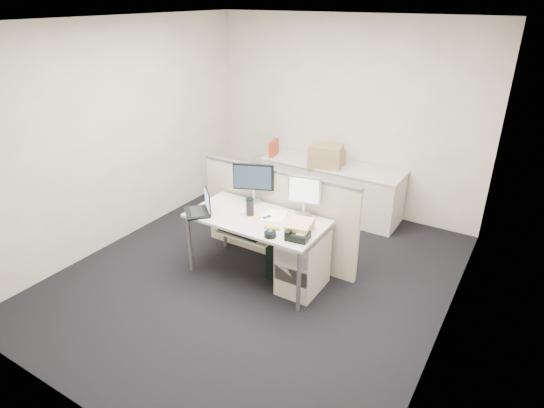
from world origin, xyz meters
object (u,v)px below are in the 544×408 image
Objects in this scene: desk at (257,223)px; monitor_main at (254,183)px; desk_phone at (298,236)px; laptop at (196,203)px.

desk is 0.50m from monitor_main.
monitor_main reaches higher than desk.
desk_phone reaches higher than desk.
laptop is at bearing -157.99° from desk.
desk is 3.22× the size of monitor_main.
monitor_main is 1.39× the size of laptop.
laptop is at bearing -145.42° from monitor_main.
monitor_main is (-0.25, 0.32, 0.30)m from desk.
monitor_main is 0.69m from laptop.
laptop reaches higher than desk_phone.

